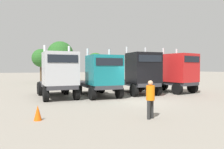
{
  "coord_description": "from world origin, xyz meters",
  "views": [
    {
      "loc": [
        -8.16,
        -13.47,
        2.39
      ],
      "look_at": [
        -0.25,
        4.71,
        1.78
      ],
      "focal_mm": 35.21,
      "sensor_mm": 36.0,
      "label": 1
    }
  ],
  "objects_px": {
    "semi_truck_teal": "(101,76)",
    "semi_truck_black": "(140,73)",
    "semi_truck_silver": "(59,75)",
    "semi_truck_red": "(176,73)",
    "visitor_in_hivis": "(150,96)",
    "traffic_cone_mid": "(38,113)"
  },
  "relations": [
    {
      "from": "semi_truck_black",
      "to": "traffic_cone_mid",
      "type": "xyz_separation_m",
      "value": [
        -9.17,
        -6.4,
        -1.58
      ]
    },
    {
      "from": "semi_truck_black",
      "to": "semi_truck_red",
      "type": "height_order",
      "value": "semi_truck_red"
    },
    {
      "from": "semi_truck_black",
      "to": "semi_truck_red",
      "type": "distance_m",
      "value": 3.95
    },
    {
      "from": "semi_truck_black",
      "to": "semi_truck_red",
      "type": "relative_size",
      "value": 0.92
    },
    {
      "from": "semi_truck_teal",
      "to": "visitor_in_hivis",
      "type": "distance_m",
      "value": 8.02
    },
    {
      "from": "semi_truck_red",
      "to": "visitor_in_hivis",
      "type": "bearing_deg",
      "value": -55.92
    },
    {
      "from": "semi_truck_teal",
      "to": "semi_truck_red",
      "type": "relative_size",
      "value": 1.02
    },
    {
      "from": "semi_truck_silver",
      "to": "visitor_in_hivis",
      "type": "xyz_separation_m",
      "value": [
        2.76,
        -8.48,
        -0.8
      ]
    },
    {
      "from": "semi_truck_silver",
      "to": "semi_truck_teal",
      "type": "xyz_separation_m",
      "value": [
        3.27,
        -0.51,
        -0.12
      ]
    },
    {
      "from": "semi_truck_silver",
      "to": "semi_truck_red",
      "type": "relative_size",
      "value": 0.98
    },
    {
      "from": "semi_truck_silver",
      "to": "traffic_cone_mid",
      "type": "height_order",
      "value": "semi_truck_silver"
    },
    {
      "from": "semi_truck_silver",
      "to": "traffic_cone_mid",
      "type": "relative_size",
      "value": 8.83
    },
    {
      "from": "semi_truck_teal",
      "to": "semi_truck_red",
      "type": "xyz_separation_m",
      "value": [
        7.74,
        0.18,
        0.18
      ]
    },
    {
      "from": "semi_truck_teal",
      "to": "semi_truck_silver",
      "type": "bearing_deg",
      "value": -97.95
    },
    {
      "from": "semi_truck_black",
      "to": "traffic_cone_mid",
      "type": "relative_size",
      "value": 8.32
    },
    {
      "from": "semi_truck_silver",
      "to": "semi_truck_teal",
      "type": "bearing_deg",
      "value": 81.33
    },
    {
      "from": "semi_truck_black",
      "to": "semi_truck_red",
      "type": "bearing_deg",
      "value": 93.26
    },
    {
      "from": "semi_truck_red",
      "to": "visitor_in_hivis",
      "type": "height_order",
      "value": "semi_truck_red"
    },
    {
      "from": "semi_truck_silver",
      "to": "semi_truck_red",
      "type": "distance_m",
      "value": 11.02
    },
    {
      "from": "semi_truck_teal",
      "to": "semi_truck_black",
      "type": "xyz_separation_m",
      "value": [
        3.8,
        0.18,
        0.2
      ]
    },
    {
      "from": "semi_truck_teal",
      "to": "semi_truck_black",
      "type": "relative_size",
      "value": 1.11
    },
    {
      "from": "semi_truck_silver",
      "to": "semi_truck_teal",
      "type": "height_order",
      "value": "semi_truck_silver"
    }
  ]
}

